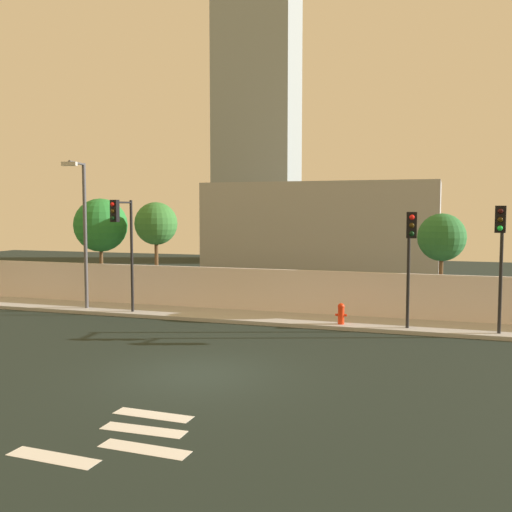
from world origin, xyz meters
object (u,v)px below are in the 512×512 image
object	(u,v)px
roadside_tree_leftmost	(101,225)
traffic_light_left	(410,244)
roadside_tree_midleft	(156,224)
fire_hydrant	(341,313)
traffic_light_right	(123,231)
street_lamp_curbside	(83,223)
traffic_light_center	(501,241)
roadside_tree_midright	(442,238)

from	to	relation	value
roadside_tree_leftmost	traffic_light_left	bearing A→B (deg)	-14.51
roadside_tree_midleft	roadside_tree_leftmost	bearing A→B (deg)	180.00
roadside_tree_leftmost	roadside_tree_midleft	world-z (taller)	roadside_tree_leftmost
traffic_light_left	fire_hydrant	distance (m)	3.74
traffic_light_right	fire_hydrant	world-z (taller)	traffic_light_right
street_lamp_curbside	fire_hydrant	bearing A→B (deg)	-0.04
traffic_light_left	street_lamp_curbside	size ratio (longest dim) A/B	0.67
traffic_light_right	traffic_light_left	bearing A→B (deg)	-0.62
traffic_light_right	roadside_tree_midleft	distance (m)	3.80
traffic_light_center	fire_hydrant	bearing A→B (deg)	174.81
street_lamp_curbside	roadside_tree_midright	distance (m)	15.21
fire_hydrant	traffic_light_center	bearing A→B (deg)	-5.19
traffic_light_right	fire_hydrant	xyz separation A→B (m)	(9.05, 0.50, -3.02)
fire_hydrant	roadside_tree_leftmost	world-z (taller)	roadside_tree_leftmost
roadside_tree_midright	roadside_tree_leftmost	bearing A→B (deg)	180.00
traffic_light_right	roadside_tree_leftmost	bearing A→B (deg)	132.64
traffic_light_center	roadside_tree_midright	distance (m)	4.24
traffic_light_left	fire_hydrant	bearing A→B (deg)	166.11
traffic_light_left	street_lamp_curbside	world-z (taller)	street_lamp_curbside
traffic_light_center	roadside_tree_midright	xyz separation A→B (m)	(-1.94, 3.77, -0.07)
traffic_light_right	street_lamp_curbside	xyz separation A→B (m)	(-2.25, 0.50, 0.32)
traffic_light_left	traffic_light_right	size ratio (longest dim) A/B	0.90
street_lamp_curbside	roadside_tree_leftmost	size ratio (longest dim) A/B	1.26
traffic_light_center	street_lamp_curbside	world-z (taller)	street_lamp_curbside
traffic_light_left	traffic_light_right	distance (m)	11.57
street_lamp_curbside	roadside_tree_midleft	xyz separation A→B (m)	(1.83, 3.26, -0.12)
traffic_light_center	roadside_tree_leftmost	world-z (taller)	roadside_tree_leftmost
traffic_light_right	roadside_tree_leftmost	distance (m)	5.12
traffic_light_center	traffic_light_right	size ratio (longest dim) A/B	0.94
fire_hydrant	roadside_tree_midright	world-z (taller)	roadside_tree_midright
fire_hydrant	roadside_tree_leftmost	size ratio (longest dim) A/B	0.16
street_lamp_curbside	roadside_tree_midleft	world-z (taller)	street_lamp_curbside
traffic_light_left	roadside_tree_midright	bearing A→B (deg)	75.20
traffic_light_center	fire_hydrant	xyz separation A→B (m)	(-5.49, 0.50, -2.83)
traffic_light_left	traffic_light_right	bearing A→B (deg)	179.38
traffic_light_right	roadside_tree_midleft	bearing A→B (deg)	96.42
traffic_light_center	traffic_light_right	world-z (taller)	traffic_light_right
street_lamp_curbside	roadside_tree_midright	world-z (taller)	street_lamp_curbside
roadside_tree_midleft	traffic_light_left	bearing A→B (deg)	-17.98
roadside_tree_midright	street_lamp_curbside	bearing A→B (deg)	-167.61
traffic_light_center	roadside_tree_midleft	xyz separation A→B (m)	(-14.96, 3.77, 0.39)
street_lamp_curbside	roadside_tree_leftmost	xyz separation A→B (m)	(-1.22, 3.26, -0.20)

